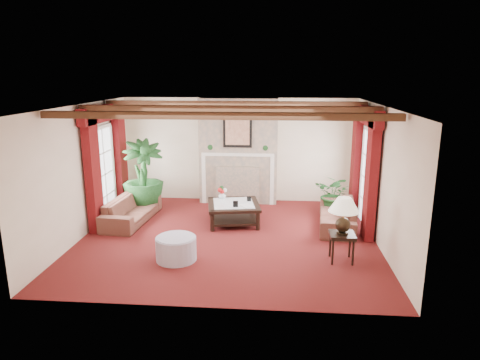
# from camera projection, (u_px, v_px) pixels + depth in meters

# --- Properties ---
(floor) EXTENTS (6.00, 6.00, 0.00)m
(floor) POSITION_uv_depth(u_px,v_px,m) (228.00, 237.00, 8.86)
(floor) COLOR #4E0E12
(floor) RESTS_ON ground
(ceiling) EXTENTS (6.00, 6.00, 0.00)m
(ceiling) POSITION_uv_depth(u_px,v_px,m) (227.00, 106.00, 8.21)
(ceiling) COLOR white
(ceiling) RESTS_ON floor
(back_wall) EXTENTS (6.00, 0.02, 2.70)m
(back_wall) POSITION_uv_depth(u_px,v_px,m) (239.00, 150.00, 11.19)
(back_wall) COLOR beige
(back_wall) RESTS_ON ground
(left_wall) EXTENTS (0.02, 5.50, 2.70)m
(left_wall) POSITION_uv_depth(u_px,v_px,m) (82.00, 171.00, 8.77)
(left_wall) COLOR beige
(left_wall) RESTS_ON ground
(right_wall) EXTENTS (0.02, 5.50, 2.70)m
(right_wall) POSITION_uv_depth(u_px,v_px,m) (381.00, 177.00, 8.30)
(right_wall) COLOR beige
(right_wall) RESTS_ON ground
(ceiling_beams) EXTENTS (6.00, 3.00, 0.12)m
(ceiling_beams) POSITION_uv_depth(u_px,v_px,m) (227.00, 109.00, 8.22)
(ceiling_beams) COLOR #361F11
(ceiling_beams) RESTS_ON ceiling
(fireplace) EXTENTS (2.00, 0.52, 2.70)m
(fireplace) POSITION_uv_depth(u_px,v_px,m) (238.00, 98.00, 10.67)
(fireplace) COLOR #A08267
(fireplace) RESTS_ON ground
(french_door_left) EXTENTS (0.10, 1.10, 2.16)m
(french_door_left) POSITION_uv_depth(u_px,v_px,m) (100.00, 127.00, 9.55)
(french_door_left) COLOR white
(french_door_left) RESTS_ON ground
(french_door_right) EXTENTS (0.10, 1.10, 2.16)m
(french_door_right) POSITION_uv_depth(u_px,v_px,m) (371.00, 130.00, 9.08)
(french_door_right) COLOR white
(french_door_right) RESTS_ON ground
(curtains_left) EXTENTS (0.20, 2.40, 2.55)m
(curtains_left) POSITION_uv_depth(u_px,v_px,m) (103.00, 108.00, 9.44)
(curtains_left) COLOR #4E0B0A
(curtains_left) RESTS_ON ground
(curtains_right) EXTENTS (0.20, 2.40, 2.55)m
(curtains_right) POSITION_uv_depth(u_px,v_px,m) (367.00, 110.00, 8.99)
(curtains_right) COLOR #4E0B0A
(curtains_right) RESTS_ON ground
(sofa_left) EXTENTS (2.02, 0.89, 0.75)m
(sofa_left) POSITION_uv_depth(u_px,v_px,m) (131.00, 206.00, 9.73)
(sofa_left) COLOR #330D14
(sofa_left) RESTS_ON ground
(sofa_right) EXTENTS (2.00, 0.94, 0.74)m
(sofa_right) POSITION_uv_depth(u_px,v_px,m) (337.00, 210.00, 9.42)
(sofa_right) COLOR #330D14
(sofa_right) RESTS_ON ground
(potted_palm) EXTENTS (2.46, 2.58, 0.98)m
(potted_palm) POSITION_uv_depth(u_px,v_px,m) (144.00, 191.00, 10.51)
(potted_palm) COLOR black
(potted_palm) RESTS_ON ground
(small_plant) EXTENTS (1.69, 1.71, 0.76)m
(small_plant) POSITION_uv_depth(u_px,v_px,m) (334.00, 199.00, 10.26)
(small_plant) COLOR black
(small_plant) RESTS_ON ground
(coffee_table) EXTENTS (1.30, 1.30, 0.46)m
(coffee_table) POSITION_uv_depth(u_px,v_px,m) (233.00, 213.00, 9.66)
(coffee_table) COLOR black
(coffee_table) RESTS_ON ground
(side_table) EXTENTS (0.48, 0.48, 0.52)m
(side_table) POSITION_uv_depth(u_px,v_px,m) (341.00, 247.00, 7.70)
(side_table) COLOR black
(side_table) RESTS_ON ground
(ottoman) EXTENTS (0.74, 0.74, 0.43)m
(ottoman) POSITION_uv_depth(u_px,v_px,m) (176.00, 249.00, 7.75)
(ottoman) COLOR #B3ABC1
(ottoman) RESTS_ON ground
(table_lamp) EXTENTS (0.54, 0.54, 0.69)m
(table_lamp) POSITION_uv_depth(u_px,v_px,m) (343.00, 215.00, 7.55)
(table_lamp) COLOR black
(table_lamp) RESTS_ON side_table
(flower_vase) EXTENTS (0.25, 0.26, 0.17)m
(flower_vase) POSITION_uv_depth(u_px,v_px,m) (222.00, 195.00, 9.93)
(flower_vase) COLOR silver
(flower_vase) RESTS_ON coffee_table
(book) EXTENTS (0.24, 0.23, 0.30)m
(book) POSITION_uv_depth(u_px,v_px,m) (242.00, 201.00, 9.29)
(book) COLOR black
(book) RESTS_ON coffee_table
(photo_frame_a) EXTENTS (0.11, 0.03, 0.15)m
(photo_frame_a) POSITION_uv_depth(u_px,v_px,m) (236.00, 204.00, 9.30)
(photo_frame_a) COLOR black
(photo_frame_a) RESTS_ON coffee_table
(photo_frame_b) EXTENTS (0.10, 0.02, 0.12)m
(photo_frame_b) POSITION_uv_depth(u_px,v_px,m) (249.00, 199.00, 9.71)
(photo_frame_b) COLOR black
(photo_frame_b) RESTS_ON coffee_table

